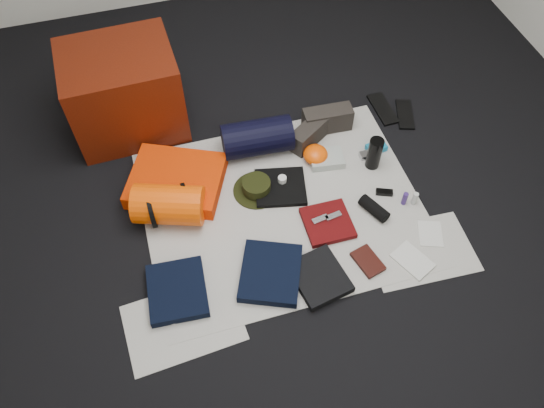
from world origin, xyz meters
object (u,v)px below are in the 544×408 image
object	(u,v)px
red_cabinet	(124,92)
sleeping_pad	(177,181)
water_bottle	(374,153)
stuff_sack	(169,205)
compact_camera	(367,155)
paperback_book	(368,261)
navy_duffel	(257,138)

from	to	relation	value
red_cabinet	sleeping_pad	xyz separation A→B (m)	(0.19, -0.60, -0.22)
water_bottle	stuff_sack	bearing A→B (deg)	-178.57
sleeping_pad	compact_camera	bearing A→B (deg)	-5.28
red_cabinet	paperback_book	world-z (taller)	red_cabinet
red_cabinet	sleeping_pad	distance (m)	0.67
red_cabinet	stuff_sack	distance (m)	0.84
water_bottle	paperback_book	xyz separation A→B (m)	(-0.29, -0.64, -0.10)
stuff_sack	compact_camera	distance (m)	1.27
red_cabinet	navy_duffel	xyz separation A→B (m)	(0.73, -0.46, -0.16)
red_cabinet	water_bottle	size ratio (longest dim) A/B	3.04
sleeping_pad	navy_duffel	size ratio (longest dim) A/B	1.24
stuff_sack	water_bottle	size ratio (longest dim) A/B	1.77
water_bottle	sleeping_pad	bearing A→B (deg)	171.40
navy_duffel	paperback_book	xyz separation A→B (m)	(0.36, -0.96, -0.10)
stuff_sack	navy_duffel	xyz separation A→B (m)	(0.62, 0.35, -0.00)
red_cabinet	stuff_sack	size ratio (longest dim) A/B	1.72
red_cabinet	paperback_book	distance (m)	1.81
paperback_book	water_bottle	bearing A→B (deg)	51.02
water_bottle	compact_camera	xyz separation A→B (m)	(-0.01, 0.07, -0.09)
sleeping_pad	stuff_sack	xyz separation A→B (m)	(-0.07, -0.21, 0.07)
navy_duffel	water_bottle	distance (m)	0.73
stuff_sack	sleeping_pad	bearing A→B (deg)	70.89
navy_duffel	water_bottle	size ratio (longest dim) A/B	1.97
sleeping_pad	compact_camera	world-z (taller)	sleeping_pad
sleeping_pad	stuff_sack	size ratio (longest dim) A/B	1.38
navy_duffel	compact_camera	world-z (taller)	navy_duffel
navy_duffel	paperback_book	bearing A→B (deg)	-65.86
red_cabinet	paperback_book	size ratio (longest dim) A/B	3.73
sleeping_pad	water_bottle	distance (m)	1.21
stuff_sack	compact_camera	bearing A→B (deg)	4.66
paperback_book	sleeping_pad	bearing A→B (deg)	123.26
stuff_sack	water_bottle	distance (m)	1.27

